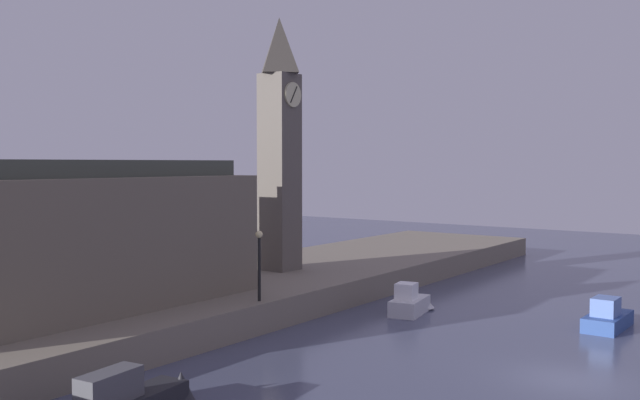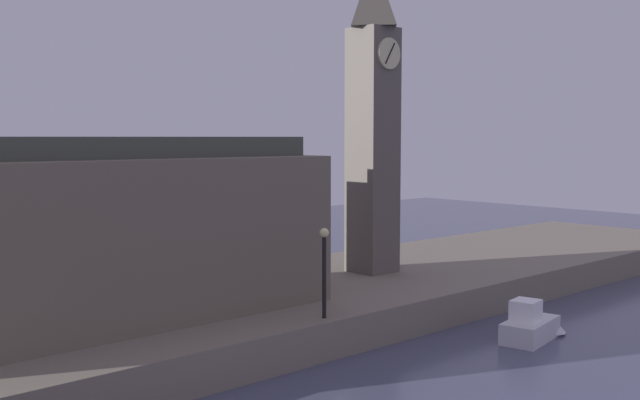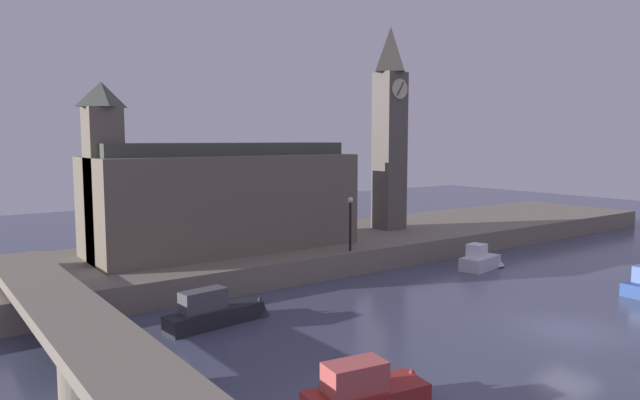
{
  "view_description": "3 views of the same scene",
  "coord_description": "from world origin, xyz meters",
  "px_view_note": "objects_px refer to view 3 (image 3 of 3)",
  "views": [
    {
      "loc": [
        -26.69,
        -7.65,
        8.26
      ],
      "look_at": [
        3.59,
        14.22,
        6.28
      ],
      "focal_mm": 39.25,
      "sensor_mm": 36.0,
      "label": 1
    },
    {
      "loc": [
        -19.7,
        -5.78,
        8.39
      ],
      "look_at": [
        1.78,
        17.84,
        5.67
      ],
      "focal_mm": 41.54,
      "sensor_mm": 36.0,
      "label": 2
    },
    {
      "loc": [
        -24.17,
        -14.08,
        8.67
      ],
      "look_at": [
        -1.65,
        16.93,
        4.63
      ],
      "focal_mm": 32.77,
      "sensor_mm": 36.0,
      "label": 3
    }
  ],
  "objects_px": {
    "clock_tower": "(390,125)",
    "boat_barge_dark": "(221,311)",
    "parliament_hall": "(220,197)",
    "boat_ferry_white": "(483,260)",
    "boat_dinghy_red": "(375,390)",
    "streetlamp": "(350,217)"
  },
  "relations": [
    {
      "from": "clock_tower",
      "to": "boat_barge_dark",
      "type": "xyz_separation_m",
      "value": [
        -19.8,
        -9.98,
        -9.1
      ]
    },
    {
      "from": "parliament_hall",
      "to": "boat_barge_dark",
      "type": "bearing_deg",
      "value": -116.27
    },
    {
      "from": "clock_tower",
      "to": "boat_barge_dark",
      "type": "relative_size",
      "value": 2.88
    },
    {
      "from": "clock_tower",
      "to": "parliament_hall",
      "type": "relative_size",
      "value": 0.92
    },
    {
      "from": "clock_tower",
      "to": "boat_ferry_white",
      "type": "bearing_deg",
      "value": -92.11
    },
    {
      "from": "boat_dinghy_red",
      "to": "boat_ferry_white",
      "type": "bearing_deg",
      "value": 29.76
    },
    {
      "from": "clock_tower",
      "to": "boat_dinghy_red",
      "type": "distance_m",
      "value": 29.95
    },
    {
      "from": "clock_tower",
      "to": "parliament_hall",
      "type": "xyz_separation_m",
      "value": [
        -14.96,
        -0.18,
        -4.81
      ]
    },
    {
      "from": "boat_dinghy_red",
      "to": "boat_barge_dark",
      "type": "xyz_separation_m",
      "value": [
        -0.14,
        10.7,
        0.02
      ]
    },
    {
      "from": "boat_dinghy_red",
      "to": "boat_barge_dark",
      "type": "distance_m",
      "value": 10.71
    },
    {
      "from": "parliament_hall",
      "to": "streetlamp",
      "type": "height_order",
      "value": "parliament_hall"
    },
    {
      "from": "clock_tower",
      "to": "boat_dinghy_red",
      "type": "xyz_separation_m",
      "value": [
        -19.65,
        -20.68,
        -9.12
      ]
    },
    {
      "from": "clock_tower",
      "to": "streetlamp",
      "type": "height_order",
      "value": "clock_tower"
    },
    {
      "from": "boat_ferry_white",
      "to": "boat_barge_dark",
      "type": "distance_m",
      "value": 19.44
    },
    {
      "from": "boat_ferry_white",
      "to": "boat_barge_dark",
      "type": "relative_size",
      "value": 0.72
    },
    {
      "from": "parliament_hall",
      "to": "boat_dinghy_red",
      "type": "xyz_separation_m",
      "value": [
        -4.69,
        -20.5,
        -4.31
      ]
    },
    {
      "from": "clock_tower",
      "to": "boat_barge_dark",
      "type": "bearing_deg",
      "value": -153.25
    },
    {
      "from": "clock_tower",
      "to": "boat_dinghy_red",
      "type": "relative_size",
      "value": 3.23
    },
    {
      "from": "parliament_hall",
      "to": "streetlamp",
      "type": "relative_size",
      "value": 4.95
    },
    {
      "from": "streetlamp",
      "to": "boat_ferry_white",
      "type": "xyz_separation_m",
      "value": [
        8.12,
        -4.06,
        -3.11
      ]
    },
    {
      "from": "parliament_hall",
      "to": "boat_barge_dark",
      "type": "distance_m",
      "value": 11.74
    },
    {
      "from": "clock_tower",
      "to": "parliament_hall",
      "type": "height_order",
      "value": "clock_tower"
    }
  ]
}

